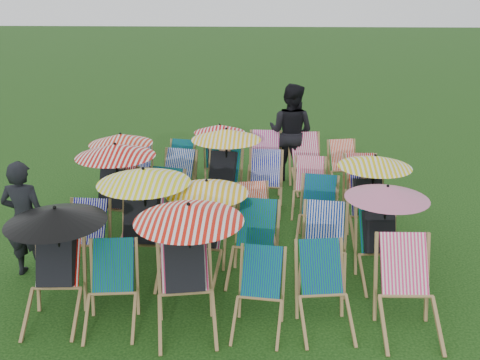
# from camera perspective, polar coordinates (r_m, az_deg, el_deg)

# --- Properties ---
(ground) EXTENTS (100.00, 100.00, 0.00)m
(ground) POSITION_cam_1_polar(r_m,az_deg,el_deg) (8.32, -0.51, -6.34)
(ground) COLOR black
(ground) RESTS_ON ground
(deckchair_0) EXTENTS (1.14, 1.20, 1.35)m
(deckchair_0) POSITION_cam_1_polar(r_m,az_deg,el_deg) (6.51, -19.20, -8.34)
(deckchair_0) COLOR #9A7847
(deckchair_0) RESTS_ON ground
(deckchair_1) EXTENTS (0.69, 0.89, 0.90)m
(deckchair_1) POSITION_cam_1_polar(r_m,az_deg,el_deg) (6.33, -13.63, -11.28)
(deckchair_1) COLOR #9A7847
(deckchair_1) RESTS_ON ground
(deckchair_2) EXTENTS (1.22, 1.32, 1.44)m
(deckchair_2) POSITION_cam_1_polar(r_m,az_deg,el_deg) (6.02, -5.73, -9.06)
(deckchair_2) COLOR #9A7847
(deckchair_2) RESTS_ON ground
(deckchair_3) EXTENTS (0.65, 0.85, 0.86)m
(deckchair_3) POSITION_cam_1_polar(r_m,az_deg,el_deg) (6.11, 2.02, -12.14)
(deckchair_3) COLOR #9A7847
(deckchair_3) RESTS_ON ground
(deckchair_4) EXTENTS (0.72, 0.92, 0.92)m
(deckchair_4) POSITION_cam_1_polar(r_m,az_deg,el_deg) (6.18, 9.04, -11.66)
(deckchair_4) COLOR #9A7847
(deckchair_4) RESTS_ON ground
(deckchair_5) EXTENTS (0.70, 0.96, 1.02)m
(deckchair_5) POSITION_cam_1_polar(r_m,az_deg,el_deg) (6.29, 17.59, -11.28)
(deckchair_5) COLOR #9A7847
(deckchair_5) RESTS_ON ground
(deckchair_6) EXTENTS (0.63, 0.87, 0.93)m
(deckchair_6) POSITION_cam_1_polar(r_m,az_deg,el_deg) (7.50, -16.38, -6.30)
(deckchair_6) COLOR #9A7847
(deckchair_6) RESTS_ON ground
(deckchair_7) EXTENTS (1.22, 1.28, 1.45)m
(deckchair_7) POSITION_cam_1_polar(r_m,az_deg,el_deg) (7.19, -10.56, -4.31)
(deckchair_7) COLOR #9A7847
(deckchair_7) RESTS_ON ground
(deckchair_8) EXTENTS (1.10, 1.17, 1.30)m
(deckchair_8) POSITION_cam_1_polar(r_m,az_deg,el_deg) (7.11, -4.06, -5.00)
(deckchair_8) COLOR #9A7847
(deckchair_8) RESTS_ON ground
(deckchair_9) EXTENTS (0.75, 0.97, 0.97)m
(deckchair_9) POSITION_cam_1_polar(r_m,az_deg,el_deg) (7.09, 1.42, -6.84)
(deckchair_9) COLOR #9A7847
(deckchair_9) RESTS_ON ground
(deckchair_10) EXTENTS (0.74, 0.95, 0.97)m
(deckchair_10) POSITION_cam_1_polar(r_m,az_deg,el_deg) (7.09, 8.92, -7.09)
(deckchair_10) COLOR #9A7847
(deckchair_10) RESTS_ON ground
(deckchair_11) EXTENTS (1.08, 1.14, 1.28)m
(deckchair_11) POSITION_cam_1_polar(r_m,az_deg,el_deg) (7.20, 14.97, -5.43)
(deckchair_11) COLOR #9A7847
(deckchair_11) RESTS_ON ground
(deckchair_12) EXTENTS (1.22, 1.29, 1.44)m
(deckchair_12) POSITION_cam_1_polar(r_m,az_deg,el_deg) (8.44, -13.47, -0.88)
(deckchair_12) COLOR #9A7847
(deckchair_12) RESTS_ON ground
(deckchair_13) EXTENTS (0.82, 1.01, 0.98)m
(deckchair_13) POSITION_cam_1_polar(r_m,az_deg,el_deg) (8.35, -8.69, -2.76)
(deckchair_13) COLOR #9A7847
(deckchair_13) RESTS_ON ground
(deckchair_14) EXTENTS (0.59, 0.79, 0.83)m
(deckchair_14) POSITION_cam_1_polar(r_m,az_deg,el_deg) (8.16, -4.09, -3.73)
(deckchair_14) COLOR #9A7847
(deckchair_14) RESTS_ON ground
(deckchair_15) EXTENTS (0.68, 0.84, 0.81)m
(deckchair_15) POSITION_cam_1_polar(r_m,az_deg,el_deg) (8.18, 1.73, -3.68)
(deckchair_15) COLOR #9A7847
(deckchair_15) RESTS_ON ground
(deckchair_16) EXTENTS (0.75, 0.95, 0.94)m
(deckchair_16) POSITION_cam_1_polar(r_m,az_deg,el_deg) (8.18, 8.26, -3.42)
(deckchair_16) COLOR #9A7847
(deckchair_16) RESTS_ON ground
(deckchair_17) EXTENTS (1.10, 1.16, 1.31)m
(deckchair_17) POSITION_cam_1_polar(r_m,az_deg,el_deg) (8.32, 13.77, -1.75)
(deckchair_17) COLOR #9A7847
(deckchair_17) RESTS_ON ground
(deckchair_18) EXTENTS (1.10, 1.15, 1.30)m
(deckchair_18) POSITION_cam_1_polar(r_m,az_deg,el_deg) (9.54, -12.76, 1.09)
(deckchair_18) COLOR #9A7847
(deckchair_18) RESTS_ON ground
(deckchair_19) EXTENTS (0.81, 1.01, 0.98)m
(deckchair_19) POSITION_cam_1_polar(r_m,az_deg,el_deg) (9.33, -7.08, -0.26)
(deckchair_19) COLOR #9A7847
(deckchair_19) RESTS_ON ground
(deckchair_20) EXTENTS (1.19, 1.27, 1.42)m
(deckchair_20) POSITION_cam_1_polar(r_m,az_deg,el_deg) (9.19, -1.89, 1.27)
(deckchair_20) COLOR #9A7847
(deckchair_20) RESTS_ON ground
(deckchair_21) EXTENTS (0.69, 0.93, 0.97)m
(deckchair_21) POSITION_cam_1_polar(r_m,az_deg,el_deg) (9.25, 2.63, -0.34)
(deckchair_21) COLOR #9A7847
(deckchair_21) RESTS_ON ground
(deckchair_22) EXTENTS (0.66, 0.88, 0.90)m
(deckchair_22) POSITION_cam_1_polar(r_m,az_deg,el_deg) (9.21, 7.40, -0.81)
(deckchair_22) COLOR #9A7847
(deckchair_22) RESTS_ON ground
(deckchair_23) EXTENTS (0.65, 0.89, 0.94)m
(deckchair_23) POSITION_cam_1_polar(r_m,az_deg,el_deg) (9.38, 12.96, -0.65)
(deckchair_23) COLOR #9A7847
(deckchair_23) RESTS_ON ground
(deckchair_24) EXTENTS (0.65, 0.83, 0.83)m
(deckchair_24) POSITION_cam_1_polar(r_m,az_deg,el_deg) (10.63, -10.71, 1.60)
(deckchair_24) COLOR #9A7847
(deckchair_24) RESTS_ON ground
(deckchair_25) EXTENTS (0.69, 0.86, 0.85)m
(deckchair_25) POSITION_cam_1_polar(r_m,az_deg,el_deg) (10.45, -6.69, 1.57)
(deckchair_25) COLOR #9A7847
(deckchair_25) RESTS_ON ground
(deckchair_26) EXTENTS (1.00, 1.07, 1.18)m
(deckchair_26) POSITION_cam_1_polar(r_m,az_deg,el_deg) (10.43, -2.34, 2.81)
(deckchair_26) COLOR #9A7847
(deckchair_26) RESTS_ON ground
(deckchair_27) EXTENTS (0.72, 0.97, 1.03)m
(deckchair_27) POSITION_cam_1_polar(r_m,az_deg,el_deg) (10.32, 2.63, 1.98)
(deckchair_27) COLOR #9A7847
(deckchair_27) RESTS_ON ground
(deckchair_28) EXTENTS (0.84, 1.04, 1.01)m
(deckchair_28) POSITION_cam_1_polar(r_m,az_deg,el_deg) (10.30, 7.32, 1.76)
(deckchair_28) COLOR #9A7847
(deckchair_28) RESTS_ON ground
(deckchair_29) EXTENTS (0.74, 0.92, 0.90)m
(deckchair_29) POSITION_cam_1_polar(r_m,az_deg,el_deg) (10.37, 11.26, 1.33)
(deckchair_29) COLOR #9A7847
(deckchair_29) RESTS_ON ground
(person_left) EXTENTS (0.59, 0.39, 1.60)m
(person_left) POSITION_cam_1_polar(r_m,az_deg,el_deg) (7.58, -21.99, -3.90)
(person_left) COLOR black
(person_left) RESTS_ON ground
(person_rear) EXTENTS (1.16, 1.06, 1.94)m
(person_rear) POSITION_cam_1_polar(r_m,az_deg,el_deg) (10.69, 5.44, 5.07)
(person_rear) COLOR black
(person_rear) RESTS_ON ground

